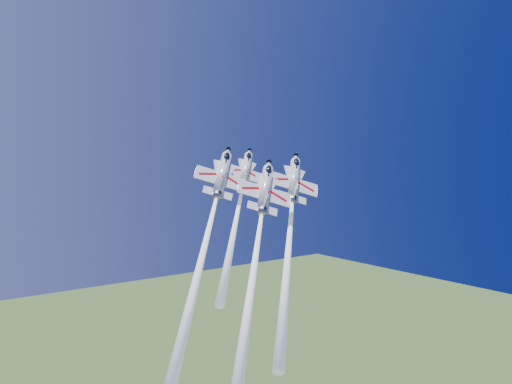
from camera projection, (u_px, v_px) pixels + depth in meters
jet_lead at (238, 210)px, 115.01m from camera, size 21.45×30.21×31.42m
jet_left at (207, 238)px, 103.24m from camera, size 27.62×39.79×41.65m
jet_right at (290, 233)px, 108.98m from camera, size 25.93×36.89×38.48m
jet_slot at (256, 252)px, 98.69m from camera, size 26.43×37.85×39.55m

